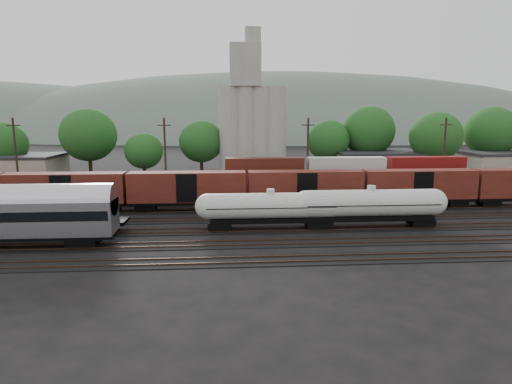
{
  "coord_description": "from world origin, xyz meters",
  "views": [
    {
      "loc": [
        -1.83,
        -50.01,
        12.25
      ],
      "look_at": [
        1.78,
        2.0,
        3.0
      ],
      "focal_mm": 30.0,
      "sensor_mm": 36.0,
      "label": 1
    }
  ],
  "objects": [
    {
      "name": "ground",
      "position": [
        0.0,
        0.0,
        0.0
      ],
      "size": [
        600.0,
        600.0,
        0.0
      ],
      "primitive_type": "plane",
      "color": "black"
    },
    {
      "name": "tree_band",
      "position": [
        5.9,
        36.88,
        7.78
      ],
      "size": [
        159.42,
        21.34,
        14.48
      ],
      "color": "black",
      "rests_on": "ground"
    },
    {
      "name": "grain_silo",
      "position": [
        3.28,
        36.0,
        11.26
      ],
      "size": [
        13.4,
        5.0,
        29.0
      ],
      "color": "#A09E93",
      "rests_on": "ground"
    },
    {
      "name": "green_locomotive",
      "position": [
        -21.7,
        -5.0,
        2.51
      ],
      "size": [
        16.61,
        2.93,
        4.4
      ],
      "color": "black",
      "rests_on": "ground"
    },
    {
      "name": "boxcar_string",
      "position": [
        0.8,
        5.0,
        3.12
      ],
      "size": [
        153.6,
        2.9,
        4.2
      ],
      "color": "black",
      "rests_on": "ground"
    },
    {
      "name": "tank_car_a",
      "position": [
        2.86,
        -5.0,
        2.54
      ],
      "size": [
        16.24,
        2.91,
        4.26
      ],
      "color": "silver",
      "rests_on": "ground"
    },
    {
      "name": "utility_poles",
      "position": [
        0.0,
        22.0,
        6.21
      ],
      "size": [
        122.2,
        0.36,
        12.0
      ],
      "color": "black",
      "rests_on": "ground"
    },
    {
      "name": "tank_car_b",
      "position": [
        13.93,
        -5.0,
        2.68
      ],
      "size": [
        17.18,
        3.08,
        4.5
      ],
      "color": "silver",
      "rests_on": "ground"
    },
    {
      "name": "distant_hills",
      "position": [
        23.92,
        260.0,
        -20.56
      ],
      "size": [
        860.0,
        286.0,
        130.0
      ],
      "color": "#59665B",
      "rests_on": "ground"
    },
    {
      "name": "tracks",
      "position": [
        0.0,
        0.0,
        0.05
      ],
      "size": [
        180.0,
        33.2,
        0.2
      ],
      "color": "black",
      "rests_on": "ground"
    },
    {
      "name": "container_wall",
      "position": [
        10.24,
        15.0,
        2.44
      ],
      "size": [
        179.55,
        2.6,
        5.8
      ],
      "color": "black",
      "rests_on": "ground"
    },
    {
      "name": "industrial_sheds",
      "position": [
        6.63,
        35.25,
        2.56
      ],
      "size": [
        119.38,
        17.26,
        5.1
      ],
      "color": "#9E937F",
      "rests_on": "ground"
    },
    {
      "name": "orange_locomotive",
      "position": [
        -10.3,
        10.0,
        2.32
      ],
      "size": [
        16.16,
        2.69,
        4.04
      ],
      "color": "black",
      "rests_on": "ground"
    }
  ]
}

